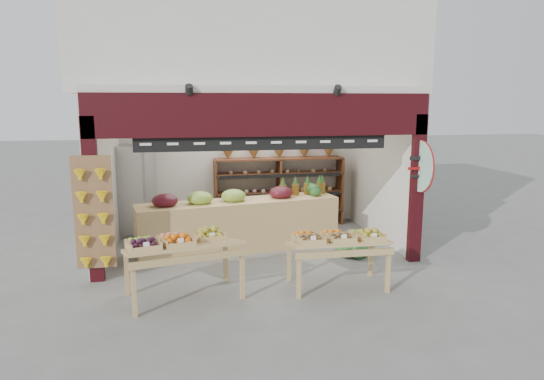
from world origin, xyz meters
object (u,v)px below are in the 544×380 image
(mid_counter, at_px, (239,223))
(display_table_right, at_px, (338,240))
(back_shelving, at_px, (279,177))
(display_table_left, at_px, (175,244))
(watermelon_pile, at_px, (352,247))
(refrigerator, at_px, (133,191))
(cardboard_stack, at_px, (163,229))

(mid_counter, distance_m, display_table_right, 2.56)
(back_shelving, height_order, display_table_right, back_shelving)
(display_table_left, relative_size, watermelon_pile, 2.83)
(back_shelving, bearing_deg, display_table_right, -88.13)
(watermelon_pile, bearing_deg, refrigerator, 151.30)
(mid_counter, bearing_deg, display_table_left, -118.35)
(cardboard_stack, xyz_separation_m, display_table_left, (0.29, -3.02, 0.55))
(refrigerator, bearing_deg, display_table_left, -57.55)
(cardboard_stack, distance_m, display_table_left, 3.08)
(cardboard_stack, bearing_deg, display_table_left, -84.51)
(mid_counter, bearing_deg, watermelon_pile, -20.66)
(refrigerator, xyz_separation_m, mid_counter, (2.10, -1.50, -0.44))
(mid_counter, bearing_deg, back_shelving, 56.62)
(display_table_left, bearing_deg, cardboard_stack, 95.49)
(back_shelving, bearing_deg, display_table_left, -120.64)
(refrigerator, bearing_deg, back_shelving, 22.95)
(display_table_right, bearing_deg, mid_counter, 120.12)
(back_shelving, distance_m, watermelon_pile, 2.86)
(refrigerator, distance_m, display_table_left, 3.82)
(refrigerator, distance_m, mid_counter, 2.62)
(back_shelving, distance_m, cardboard_stack, 2.93)
(back_shelving, distance_m, mid_counter, 2.18)
(back_shelving, relative_size, refrigerator, 1.54)
(display_table_left, xyz_separation_m, watermelon_pile, (3.24, 1.42, -0.65))
(back_shelving, xyz_separation_m, refrigerator, (-3.25, -0.25, -0.17))
(refrigerator, distance_m, display_table_right, 5.02)
(mid_counter, xyz_separation_m, display_table_left, (-1.19, -2.20, 0.28))
(refrigerator, xyz_separation_m, watermelon_pile, (4.16, -2.28, -0.81))
(refrigerator, bearing_deg, mid_counter, -16.95)
(mid_counter, relative_size, display_table_left, 2.19)
(watermelon_pile, bearing_deg, back_shelving, 109.71)
(back_shelving, bearing_deg, cardboard_stack, -160.57)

